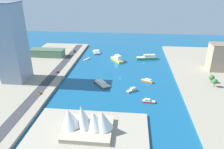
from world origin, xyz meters
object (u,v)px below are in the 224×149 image
Objects in this scene: water_taxi_orange at (147,81)px; van_white at (73,50)px; sailboat_small_white at (87,59)px; taxi_yellow_cab at (40,93)px; apartment_midrise_tan at (220,57)px; pickup_red at (57,72)px; ferry_yellow_fast at (117,59)px; tower_tall_glass at (11,43)px; yacht_sleek_gray at (132,90)px; opera_landmark at (87,121)px; barge_flat_brown at (102,83)px; catamaran_blue at (96,52)px; ferry_green_doubledeck at (147,57)px; tugboat_red at (148,101)px; terminal_long_green at (48,53)px; suv_black at (75,52)px; traffic_light_waterfront at (51,80)px.

water_taxi_orange is 2.74× the size of van_white.
taxi_yellow_cab is at bearing 77.92° from sailboat_small_white.
apartment_midrise_tan reaches higher than pickup_red.
tower_tall_glass is at bearing 36.53° from ferry_yellow_fast.
opera_landmark is (29.00, 63.57, 8.18)m from yacht_sleek_gray.
yacht_sleek_gray is at bearing 159.08° from barge_flat_brown.
tower_tall_glass is at bearing 73.96° from van_white.
water_taxi_orange is at bearing 126.85° from catamaran_blue.
ferry_green_doubledeck reaches higher than taxi_yellow_cab.
tugboat_red is 2.40× the size of pickup_red.
terminal_long_green is at bearing -59.66° from pickup_red.
barge_flat_brown is 112.77m from terminal_long_green.
barge_flat_brown is 109.24m from suv_black.
suv_black is (-31.26, -21.06, -4.04)m from terminal_long_green.
opera_landmark reaches higher than traffic_light_waterfront.
ferry_yellow_fast is 95.08m from terminal_long_green.
ferry_green_doubledeck reaches higher than yacht_sleek_gray.
barge_flat_brown is at bearing -150.11° from taxi_yellow_cab.
traffic_light_waterfront is 83.72m from opera_landmark.
taxi_yellow_cab is (-32.73, 104.08, -4.06)m from terminal_long_green.
apartment_midrise_tan reaches higher than ferry_green_doubledeck.
tugboat_red is 0.27× the size of terminal_long_green.
water_taxi_orange is 0.64× the size of barge_flat_brown.
van_white is (-30.14, -104.83, -37.32)m from tower_tall_glass.
tower_tall_glass reaches higher than suv_black.
water_taxi_orange reaches higher than yacht_sleek_gray.
terminal_long_green is at bearing 3.47° from ferry_green_doubledeck.
terminal_long_green is at bearing -41.22° from barge_flat_brown.
traffic_light_waterfront is at bearing 17.48° from apartment_midrise_tan.
van_white is 133.57m from taxi_yellow_cab.
water_taxi_orange is at bearing -174.94° from tower_tall_glass.
tower_tall_glass is 115.28m from van_white.
water_taxi_orange is 0.29× the size of terminal_long_green.
apartment_midrise_tan is 5.93× the size of pickup_red.
opera_landmark is at bearing 127.28° from traffic_light_waterfront.
sailboat_small_white is 41.19m from van_white.
van_white is (107.05, -21.23, 1.04)m from ferry_green_doubledeck.
apartment_midrise_tan reaches higher than water_taxi_orange.
water_taxi_orange is 0.36× the size of opera_landmark.
apartment_midrise_tan is at bearing 163.06° from van_white.
yacht_sleek_gray reaches higher than tugboat_red.
pickup_red is (180.78, 27.71, -14.37)m from apartment_midrise_tan.
catamaran_blue is 161.47m from apartment_midrise_tan.
tower_tall_glass reaches higher than traffic_light_waterfront.
ferry_green_doubledeck is at bearing -92.89° from water_taxi_orange.
water_taxi_orange is 2.06× the size of traffic_light_waterfront.
apartment_midrise_tan is 0.83× the size of opera_landmark.
opera_landmark is (48.07, 157.63, 7.08)m from ferry_green_doubledeck.
van_white is 1.02× the size of taxi_yellow_cab.
tugboat_red is (-67.96, 132.43, -0.34)m from catamaran_blue.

